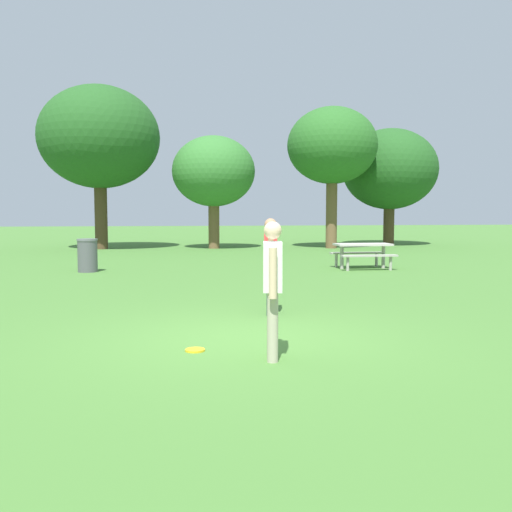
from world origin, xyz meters
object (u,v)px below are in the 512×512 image
at_px(tree_slender_mid, 390,170).
at_px(person_thrower, 271,260).
at_px(person_catcher, 273,281).
at_px(tree_tall_left, 99,138).
at_px(picnic_table_near, 363,250).
at_px(tree_far_right, 332,146).
at_px(frisbee, 195,350).
at_px(tree_broad_center, 214,172).
at_px(trash_can_further_along, 88,255).

bearing_deg(tree_slender_mid, person_thrower, -117.03).
xyz_separation_m(person_catcher, tree_tall_left, (-4.41, 20.51, 4.17)).
relative_size(tree_tall_left, tree_slender_mid, 1.25).
distance_m(person_thrower, tree_tall_left, 18.76).
bearing_deg(person_catcher, picnic_table_near, 65.39).
bearing_deg(tree_far_right, tree_slender_mid, 28.97).
distance_m(frisbee, tree_slender_mid, 23.95).
relative_size(frisbee, tree_broad_center, 0.05).
height_order(person_thrower, tree_far_right, tree_far_right).
distance_m(person_catcher, frisbee, 1.40).
distance_m(frisbee, picnic_table_near, 11.02).
bearing_deg(tree_broad_center, tree_tall_left, 175.98).
bearing_deg(tree_far_right, frisbee, -110.84).
distance_m(picnic_table_near, tree_far_right, 10.47).
relative_size(person_thrower, person_catcher, 1.00).
distance_m(tree_tall_left, tree_slender_mid, 14.48).
height_order(picnic_table_near, tree_tall_left, tree_tall_left).
bearing_deg(tree_tall_left, frisbee, -80.02).
bearing_deg(frisbee, tree_tall_left, 99.98).
height_order(person_thrower, person_catcher, same).
xyz_separation_m(frisbee, picnic_table_near, (5.51, 9.53, 0.55)).
bearing_deg(tree_far_right, tree_tall_left, 174.58).
relative_size(tree_far_right, tree_slender_mid, 1.11).
bearing_deg(frisbee, trash_can_further_along, 105.39).
height_order(person_thrower, tree_broad_center, tree_broad_center).
height_order(person_thrower, tree_tall_left, tree_tall_left).
bearing_deg(person_catcher, trash_can_further_along, 109.19).
bearing_deg(tree_far_right, person_catcher, -107.97).
distance_m(trash_can_further_along, tree_slender_mid, 17.92).
bearing_deg(person_thrower, trash_can_further_along, 118.70).
xyz_separation_m(frisbee, tree_far_right, (7.22, 18.96, 4.77)).
bearing_deg(tree_tall_left, tree_far_right, -5.42).
bearing_deg(frisbee, tree_slender_mid, 62.59).
xyz_separation_m(tree_tall_left, tree_far_right, (10.73, -1.02, -0.33)).
height_order(frisbee, tree_tall_left, tree_tall_left).
distance_m(person_catcher, trash_can_further_along, 10.95).
bearing_deg(trash_can_further_along, tree_slender_mid, 39.48).
xyz_separation_m(picnic_table_near, tree_far_right, (1.71, 9.43, 4.22)).
height_order(tree_far_right, tree_slender_mid, tree_far_right).
distance_m(frisbee, trash_can_further_along, 10.18).
xyz_separation_m(person_catcher, tree_broad_center, (0.80, 20.14, 2.65)).
bearing_deg(tree_broad_center, tree_slender_mid, 8.51).
xyz_separation_m(person_thrower, picnic_table_near, (4.13, 7.17, -0.38)).
relative_size(person_thrower, tree_far_right, 0.25).
distance_m(person_catcher, tree_slender_mid, 23.90).
bearing_deg(person_thrower, frisbee, -120.33).
relative_size(person_thrower, frisbee, 6.53).
bearing_deg(trash_can_further_along, frisbee, -74.61).
height_order(person_catcher, tree_far_right, tree_far_right).
bearing_deg(trash_can_further_along, tree_far_right, 42.72).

